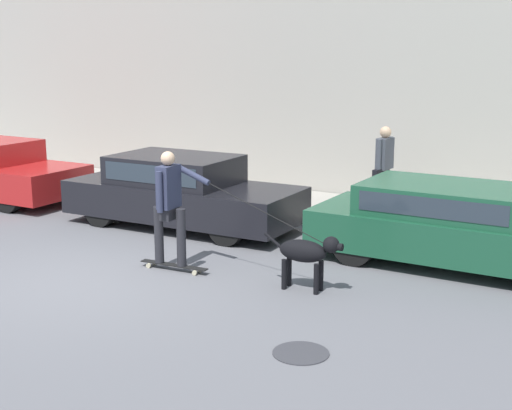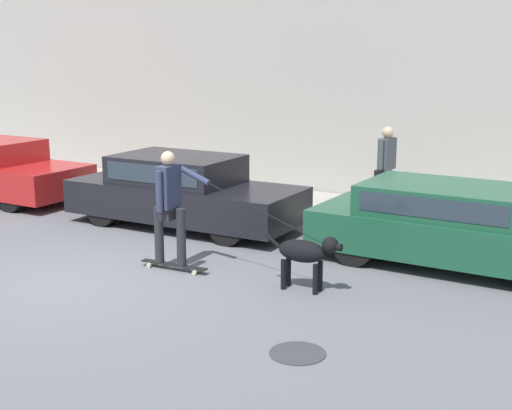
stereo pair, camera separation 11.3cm
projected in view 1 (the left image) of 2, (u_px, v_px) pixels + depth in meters
The scene contains 9 objects.
ground_plane at pixel (73, 283), 9.79m from camera, with size 36.00×36.00×0.00m, color slate.
back_wall at pixel (299, 69), 15.23m from camera, with size 32.00×0.30×5.41m.
sidewalk_curb at pixel (268, 202), 14.62m from camera, with size 30.00×2.42×0.12m.
parked_car_1 at pixel (181, 192), 12.75m from camera, with size 4.28×1.69×1.28m.
parked_car_2 at pixel (453, 225), 10.45m from camera, with size 4.20×1.78×1.20m.
dog at pixel (307, 252), 9.36m from camera, with size 1.12×0.33×0.78m.
skateboarder at pixel (170, 203), 10.13m from camera, with size 2.94×0.55×1.74m.
pedestrian_with_bag at pixel (384, 165), 13.36m from camera, with size 0.24×0.68×1.61m.
manhole_cover at pixel (301, 353), 7.52m from camera, with size 0.60×0.60×0.01m.
Camera 1 is at (6.73, -6.92, 3.16)m, focal length 50.00 mm.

